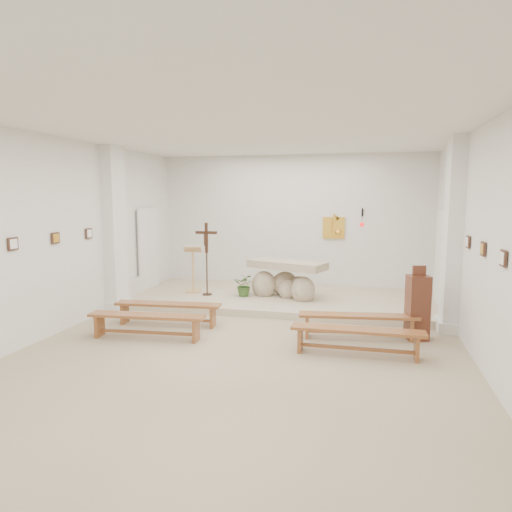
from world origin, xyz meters
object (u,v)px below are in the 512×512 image
(lectern, at_px, (193,269))
(crucifix_stand, at_px, (207,254))
(bench_left_front, at_px, (168,308))
(bench_right_second, at_px, (357,335))
(altar, at_px, (286,282))
(donation_pedestal, at_px, (417,307))
(bench_left_second, at_px, (147,320))
(bench_right_front, at_px, (358,320))

(lectern, bearing_deg, crucifix_stand, -43.46)
(bench_left_front, bearing_deg, bench_right_second, -18.98)
(altar, height_order, crucifix_stand, crucifix_stand)
(altar, xyz_separation_m, bench_left_front, (-1.88, -2.30, -0.18))
(altar, bearing_deg, donation_pedestal, -18.62)
(bench_right_second, bearing_deg, bench_left_front, 165.95)
(altar, relative_size, crucifix_stand, 1.12)
(crucifix_stand, xyz_separation_m, bench_right_second, (3.50, -2.92, -0.81))
(bench_left_front, bearing_deg, bench_left_second, -95.27)
(altar, relative_size, bench_right_front, 0.92)
(crucifix_stand, height_order, bench_right_front, crucifix_stand)
(altar, relative_size, bench_left_front, 0.93)
(bench_right_front, height_order, bench_left_second, same)
(crucifix_stand, height_order, donation_pedestal, crucifix_stand)
(altar, relative_size, donation_pedestal, 1.48)
(lectern, xyz_separation_m, bench_right_front, (3.93, -2.28, -0.39))
(donation_pedestal, height_order, bench_right_front, donation_pedestal)
(bench_left_front, bearing_deg, donation_pedestal, -2.48)
(lectern, height_order, donation_pedestal, lectern)
(bench_right_second, bearing_deg, crucifix_stand, 139.84)
(altar, height_order, donation_pedestal, donation_pedestal)
(donation_pedestal, xyz_separation_m, bench_left_second, (-4.53, -1.09, -0.24))
(altar, height_order, bench_right_front, altar)
(bench_left_front, relative_size, bench_right_front, 1.00)
(crucifix_stand, distance_m, bench_right_front, 4.14)
(bench_left_front, height_order, bench_left_second, same)
(altar, xyz_separation_m, bench_left_second, (-1.88, -3.17, -0.18))
(crucifix_stand, xyz_separation_m, bench_right_front, (3.50, -2.05, -0.81))
(crucifix_stand, bearing_deg, bench_left_front, -93.61)
(altar, distance_m, bench_left_front, 2.98)
(bench_right_front, xyz_separation_m, bench_left_second, (-3.55, -0.87, 0.00))
(altar, xyz_separation_m, lectern, (-2.26, -0.02, 0.21))
(bench_left_front, bearing_deg, lectern, 94.26)
(bench_left_front, distance_m, bench_right_second, 3.66)
(bench_right_front, bearing_deg, bench_left_front, 172.23)
(bench_right_front, relative_size, bench_right_second, 1.01)
(altar, bearing_deg, bench_left_front, -109.80)
(donation_pedestal, bearing_deg, crucifix_stand, 143.77)
(crucifix_stand, bearing_deg, altar, 5.45)
(donation_pedestal, xyz_separation_m, bench_right_front, (-0.98, -0.22, -0.24))
(crucifix_stand, xyz_separation_m, bench_left_second, (-0.05, -2.92, -0.81))
(bench_right_front, height_order, bench_right_second, same)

